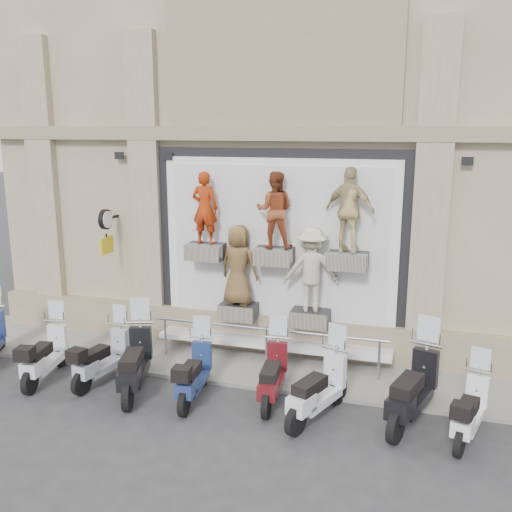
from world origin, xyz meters
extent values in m
plane|color=#313133|center=(0.00, 0.00, 0.00)|extent=(90.00, 90.00, 0.00)
cube|color=gray|center=(0.00, 2.10, 0.04)|extent=(16.00, 2.20, 0.08)
cube|color=black|center=(0.00, 2.96, 2.40)|extent=(5.60, 0.10, 4.30)
cube|color=white|center=(0.00, 2.90, 2.40)|extent=(5.10, 0.06, 3.90)
cube|color=white|center=(0.00, 2.86, 2.40)|extent=(4.70, 0.04, 3.60)
cube|color=white|center=(0.00, 2.55, 0.42)|extent=(5.10, 0.75, 0.10)
cube|color=#28282B|center=(-1.55, 2.59, 2.33)|extent=(0.80, 0.50, 0.35)
imported|color=#B3310C|center=(-1.55, 2.59, 3.28)|extent=(0.58, 0.38, 1.57)
cube|color=#28282B|center=(0.00, 2.59, 2.33)|extent=(0.80, 0.50, 0.35)
imported|color=brown|center=(0.00, 2.59, 3.30)|extent=(0.85, 0.71, 1.60)
cube|color=#28282B|center=(1.55, 2.59, 2.33)|extent=(0.80, 0.50, 0.35)
imported|color=tan|center=(1.55, 2.59, 3.36)|extent=(1.08, 0.65, 1.73)
cube|color=#28282B|center=(-0.80, 2.59, 1.02)|extent=(0.80, 0.50, 0.35)
imported|color=brown|center=(-0.80, 2.59, 2.07)|extent=(0.94, 0.70, 1.75)
cube|color=#28282B|center=(0.80, 2.59, 1.02)|extent=(0.80, 0.50, 0.35)
imported|color=beige|center=(0.80, 2.59, 2.09)|extent=(1.27, 0.90, 1.79)
cube|color=black|center=(-3.90, 2.72, 2.95)|extent=(0.06, 0.56, 0.06)
cylinder|color=black|center=(-3.90, 2.45, 2.95)|extent=(0.10, 0.46, 0.46)
cube|color=gold|center=(-3.90, 2.45, 2.35)|extent=(0.04, 0.50, 0.38)
camera|label=1|loc=(2.95, -8.75, 4.99)|focal=40.00mm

